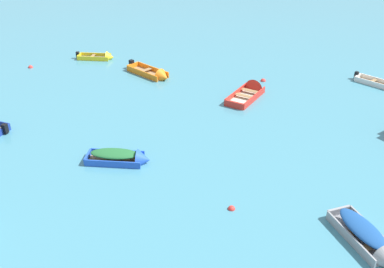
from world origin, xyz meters
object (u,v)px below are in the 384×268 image
object	(u,v)px
rowboat_orange_near_left	(155,75)
rowboat_white_outer_right	(384,85)
rowboat_yellow_cluster_inner	(102,57)
mooring_buoy_between_boats_right	(231,209)
rowboat_red_back_row_left	(251,91)
mooring_buoy_midfield	(263,81)
rowboat_blue_far_left	(125,157)
mooring_buoy_near_foreground	(31,68)
rowboat_grey_back_row_right	(371,242)

from	to	relation	value
rowboat_orange_near_left	rowboat_white_outer_right	bearing A→B (deg)	6.00
rowboat_yellow_cluster_inner	mooring_buoy_between_boats_right	distance (m)	24.53
rowboat_yellow_cluster_inner	mooring_buoy_between_boats_right	world-z (taller)	rowboat_yellow_cluster_inner
rowboat_orange_near_left	mooring_buoy_between_boats_right	distance (m)	18.42
rowboat_red_back_row_left	mooring_buoy_midfield	bearing A→B (deg)	75.83
rowboat_yellow_cluster_inner	mooring_buoy_between_boats_right	xyz separation A→B (m)	(14.94, -19.46, -0.18)
rowboat_blue_far_left	mooring_buoy_midfield	world-z (taller)	rowboat_blue_far_left
mooring_buoy_near_foreground	mooring_buoy_between_boats_right	world-z (taller)	mooring_buoy_near_foreground
rowboat_white_outer_right	mooring_buoy_between_boats_right	distance (m)	20.61
rowboat_orange_near_left	rowboat_yellow_cluster_inner	world-z (taller)	rowboat_orange_near_left
rowboat_yellow_cluster_inner	mooring_buoy_between_boats_right	bearing A→B (deg)	-52.49
rowboat_red_back_row_left	mooring_buoy_between_boats_right	bearing A→B (deg)	-87.99
rowboat_yellow_cluster_inner	mooring_buoy_midfield	distance (m)	15.28
rowboat_orange_near_left	mooring_buoy_between_boats_right	size ratio (longest dim) A/B	12.18
rowboat_orange_near_left	mooring_buoy_near_foreground	distance (m)	11.55
rowboat_red_back_row_left	rowboat_yellow_cluster_inner	distance (m)	15.24
rowboat_white_outer_right	rowboat_blue_far_left	distance (m)	22.38
rowboat_yellow_cluster_inner	rowboat_red_back_row_left	bearing A→B (deg)	-18.81
rowboat_blue_far_left	rowboat_yellow_cluster_inner	xyz separation A→B (m)	(-8.25, 16.46, -0.14)
mooring_buoy_near_foreground	rowboat_red_back_row_left	bearing A→B (deg)	-4.11
rowboat_white_outer_right	mooring_buoy_between_boats_right	world-z (taller)	rowboat_white_outer_right
rowboat_white_outer_right	rowboat_red_back_row_left	distance (m)	10.91
mooring_buoy_midfield	rowboat_yellow_cluster_inner	bearing A→B (deg)	171.88
rowboat_red_back_row_left	rowboat_orange_near_left	size ratio (longest dim) A/B	1.03
rowboat_blue_far_left	rowboat_yellow_cluster_inner	size ratio (longest dim) A/B	1.07
rowboat_grey_back_row_right	mooring_buoy_near_foreground	bearing A→B (deg)	147.01
rowboat_yellow_cluster_inner	rowboat_blue_far_left	bearing A→B (deg)	-63.39
rowboat_orange_near_left	mooring_buoy_midfield	distance (m)	9.05
rowboat_white_outer_right	rowboat_red_back_row_left	size ratio (longest dim) A/B	0.76
rowboat_white_outer_right	rowboat_blue_far_left	world-z (taller)	rowboat_blue_far_left
mooring_buoy_near_foreground	mooring_buoy_midfield	size ratio (longest dim) A/B	0.97
mooring_buoy_midfield	mooring_buoy_between_boats_right	size ratio (longest dim) A/B	1.17
rowboat_red_back_row_left	mooring_buoy_between_boats_right	distance (m)	14.55
rowboat_grey_back_row_right	rowboat_orange_near_left	world-z (taller)	rowboat_orange_near_left
rowboat_yellow_cluster_inner	mooring_buoy_midfield	world-z (taller)	rowboat_yellow_cluster_inner
rowboat_grey_back_row_right	rowboat_yellow_cluster_inner	bearing A→B (deg)	135.67
mooring_buoy_near_foreground	mooring_buoy_between_boats_right	bearing A→B (deg)	-38.13
rowboat_grey_back_row_right	rowboat_orange_near_left	bearing A→B (deg)	130.85
rowboat_red_back_row_left	mooring_buoy_near_foreground	xyz separation A→B (m)	(-19.83, 1.42, -0.22)
rowboat_white_outer_right	rowboat_grey_back_row_right	xyz separation A→B (m)	(-3.38, -19.54, 0.18)
rowboat_orange_near_left	mooring_buoy_near_foreground	size ratio (longest dim) A/B	10.76
rowboat_blue_far_left	rowboat_orange_near_left	distance (m)	13.35
mooring_buoy_near_foreground	rowboat_orange_near_left	bearing A→B (deg)	1.07
rowboat_grey_back_row_right	rowboat_orange_near_left	size ratio (longest dim) A/B	0.91
mooring_buoy_near_foreground	mooring_buoy_midfield	distance (m)	20.57
rowboat_red_back_row_left	rowboat_yellow_cluster_inner	world-z (taller)	rowboat_red_back_row_left
mooring_buoy_near_foreground	mooring_buoy_midfield	xyz separation A→B (m)	(20.52, 1.33, 0.00)
rowboat_orange_near_left	mooring_buoy_between_boats_right	world-z (taller)	rowboat_orange_near_left
mooring_buoy_near_foreground	rowboat_blue_far_left	bearing A→B (deg)	-43.54
mooring_buoy_between_boats_right	mooring_buoy_near_foreground	bearing A→B (deg)	141.87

